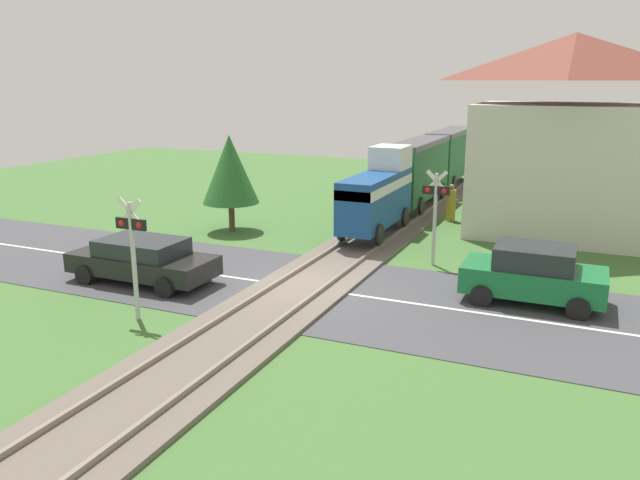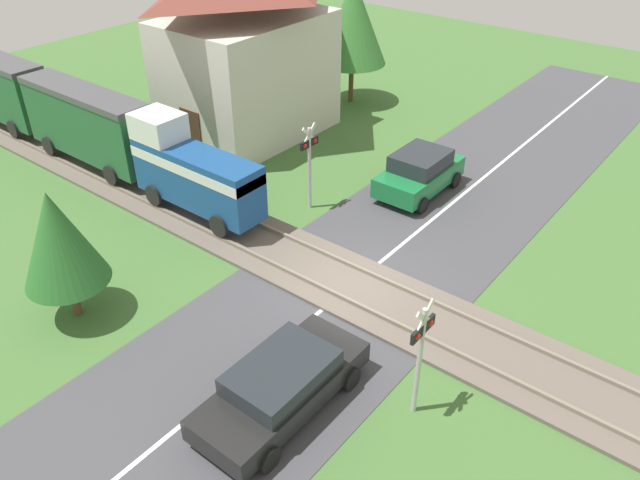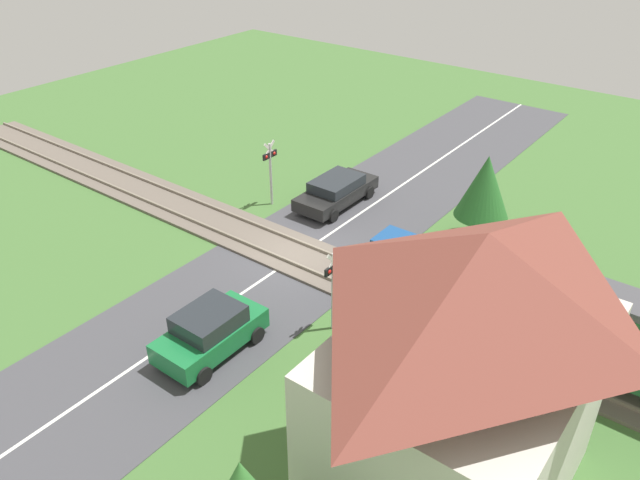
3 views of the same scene
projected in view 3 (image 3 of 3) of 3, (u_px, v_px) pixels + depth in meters
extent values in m
plane|color=#426B33|center=(298.00, 256.00, 25.70)|extent=(60.00, 60.00, 0.00)
cube|color=#424247|center=(298.00, 256.00, 25.69)|extent=(48.00, 6.40, 0.02)
cube|color=silver|center=(298.00, 256.00, 25.69)|extent=(48.00, 0.12, 0.00)
cube|color=#665B51|center=(298.00, 255.00, 25.67)|extent=(2.80, 48.00, 0.12)
cube|color=slate|center=(308.00, 245.00, 26.10)|extent=(0.10, 48.00, 0.12)
cube|color=slate|center=(286.00, 260.00, 25.11)|extent=(0.10, 48.00, 0.12)
cube|color=navy|center=(441.00, 278.00, 21.55)|extent=(1.35, 5.10, 1.90)
cube|color=silver|center=(443.00, 265.00, 21.29)|extent=(1.37, 5.10, 0.36)
cube|color=silver|center=(494.00, 260.00, 19.94)|extent=(1.35, 1.63, 0.90)
cylinder|color=black|center=(409.00, 275.00, 23.38)|extent=(0.14, 0.76, 0.76)
cylinder|color=black|center=(388.00, 293.00, 22.40)|extent=(0.14, 0.76, 0.76)
cylinder|color=black|center=(490.00, 307.00, 21.69)|extent=(0.14, 0.76, 0.76)
cylinder|color=black|center=(472.00, 328.00, 20.70)|extent=(0.14, 0.76, 0.76)
cube|color=#235B33|center=(631.00, 343.00, 18.22)|extent=(1.35, 6.45, 2.40)
cylinder|color=black|center=(561.00, 335.00, 20.40)|extent=(0.14, 0.76, 0.76)
cylinder|color=black|center=(545.00, 359.00, 19.42)|extent=(0.14, 0.76, 0.76)
cube|color=black|center=(336.00, 193.00, 29.36)|extent=(4.52, 1.81, 0.58)
cube|color=#23282D|center=(337.00, 183.00, 29.09)|extent=(2.48, 1.67, 0.48)
cylinder|color=black|center=(333.00, 216.00, 28.03)|extent=(0.60, 0.18, 0.60)
cylinder|color=black|center=(302.00, 205.00, 28.97)|extent=(0.60, 0.18, 0.60)
cylinder|color=black|center=(369.00, 193.00, 30.04)|extent=(0.60, 0.18, 0.60)
cylinder|color=black|center=(339.00, 183.00, 30.98)|extent=(0.60, 0.18, 0.60)
cube|color=#197038|center=(211.00, 335.00, 20.33)|extent=(3.75, 1.78, 0.72)
cube|color=#23282D|center=(209.00, 319.00, 20.00)|extent=(2.06, 1.64, 0.59)
cylinder|color=black|center=(219.00, 315.00, 21.81)|extent=(0.60, 0.18, 0.60)
cylinder|color=black|center=(257.00, 335.00, 20.89)|extent=(0.60, 0.18, 0.60)
cylinder|color=black|center=(165.00, 352.00, 20.15)|extent=(0.60, 0.18, 0.60)
cylinder|color=black|center=(204.00, 376.00, 19.22)|extent=(0.60, 0.18, 0.60)
cylinder|color=#B7B7B7|center=(271.00, 175.00, 28.92)|extent=(0.12, 0.12, 3.06)
cube|color=black|center=(270.00, 155.00, 28.41)|extent=(0.90, 0.08, 0.28)
sphere|color=red|center=(274.00, 153.00, 28.60)|extent=(0.18, 0.18, 0.18)
sphere|color=red|center=(266.00, 157.00, 28.23)|extent=(0.18, 0.18, 0.18)
cube|color=silver|center=(270.00, 149.00, 28.26)|extent=(0.72, 0.04, 0.72)
cube|color=silver|center=(270.00, 149.00, 28.26)|extent=(0.72, 0.04, 0.72)
cylinder|color=#B7B7B7|center=(333.00, 292.00, 20.91)|extent=(0.12, 0.12, 3.06)
cube|color=black|center=(333.00, 268.00, 20.40)|extent=(0.90, 0.08, 0.28)
sphere|color=red|center=(328.00, 271.00, 20.22)|extent=(0.18, 0.18, 0.18)
sphere|color=red|center=(338.00, 264.00, 20.59)|extent=(0.18, 0.18, 0.18)
cube|color=silver|center=(334.00, 260.00, 20.25)|extent=(0.72, 0.04, 0.72)
cube|color=silver|center=(334.00, 260.00, 20.25)|extent=(0.72, 0.04, 0.72)
cube|color=beige|center=(459.00, 420.00, 14.73)|extent=(6.76, 4.90, 5.08)
pyramid|color=brown|center=(483.00, 270.00, 12.54)|extent=(7.30, 5.29, 1.73)
cube|color=#472D1E|center=(507.00, 385.00, 17.82)|extent=(0.06, 1.10, 2.10)
cylinder|color=gold|center=(540.00, 384.00, 18.39)|extent=(0.40, 0.40, 1.37)
sphere|color=#936B4C|center=(545.00, 363.00, 17.97)|extent=(0.25, 0.25, 0.25)
cylinder|color=brown|center=(479.00, 228.00, 26.55)|extent=(0.24, 0.24, 1.18)
cone|color=#286628|center=(485.00, 186.00, 25.56)|extent=(2.26, 2.26, 2.71)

